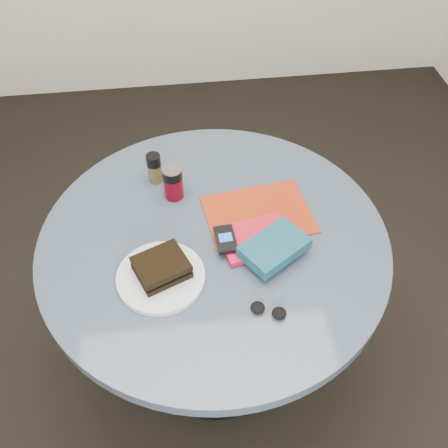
{
  "coord_description": "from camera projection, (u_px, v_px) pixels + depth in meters",
  "views": [
    {
      "loc": [
        -0.09,
        -0.92,
        1.83
      ],
      "look_at": [
        0.03,
        0.0,
        0.8
      ],
      "focal_mm": 40.0,
      "sensor_mm": 36.0,
      "label": 1
    }
  ],
  "objects": [
    {
      "name": "ground",
      "position": [
        217.0,
        360.0,
        1.98
      ],
      "size": [
        4.0,
        4.0,
        0.0
      ],
      "primitive_type": "plane",
      "color": "black",
      "rests_on": "ground"
    },
    {
      "name": "headphones",
      "position": [
        268.0,
        310.0,
        1.25
      ],
      "size": [
        0.1,
        0.07,
        0.02
      ],
      "color": "black",
      "rests_on": "table"
    },
    {
      "name": "table",
      "position": [
        214.0,
        271.0,
        1.54
      ],
      "size": [
        1.0,
        1.0,
        0.75
      ],
      "color": "black",
      "rests_on": "ground"
    },
    {
      "name": "sandwich",
      "position": [
        162.0,
        267.0,
        1.3
      ],
      "size": [
        0.16,
        0.15,
        0.05
      ],
      "color": "black",
      "rests_on": "plate"
    },
    {
      "name": "pepper_grinder",
      "position": [
        154.0,
        168.0,
        1.54
      ],
      "size": [
        0.06,
        0.06,
        0.1
      ],
      "color": "#473E1E",
      "rests_on": "table"
    },
    {
      "name": "soda_can",
      "position": [
        173.0,
        182.0,
        1.49
      ],
      "size": [
        0.07,
        0.07,
        0.11
      ],
      "color": "#680512",
      "rests_on": "table"
    },
    {
      "name": "magazine",
      "position": [
        258.0,
        214.0,
        1.48
      ],
      "size": [
        0.33,
        0.27,
        0.01
      ],
      "primitive_type": "cube",
      "rotation": [
        0.0,
        0.0,
        0.14
      ],
      "color": "#96280D",
      "rests_on": "table"
    },
    {
      "name": "mp3_player",
      "position": [
        226.0,
        239.0,
        1.38
      ],
      "size": [
        0.06,
        0.1,
        0.02
      ],
      "color": "black",
      "rests_on": "red_book"
    },
    {
      "name": "novel",
      "position": [
        274.0,
        247.0,
        1.34
      ],
      "size": [
        0.21,
        0.19,
        0.03
      ],
      "primitive_type": "cube",
      "rotation": [
        0.0,
        0.0,
        0.58
      ],
      "color": "navy",
      "rests_on": "red_book"
    },
    {
      "name": "red_book",
      "position": [
        256.0,
        238.0,
        1.4
      ],
      "size": [
        0.22,
        0.17,
        0.02
      ],
      "primitive_type": "cube",
      "rotation": [
        0.0,
        0.0,
        0.21
      ],
      "color": "red",
      "rests_on": "magazine"
    },
    {
      "name": "plate",
      "position": [
        161.0,
        277.0,
        1.32
      ],
      "size": [
        0.29,
        0.29,
        0.01
      ],
      "primitive_type": "cylinder",
      "rotation": [
        0.0,
        0.0,
        0.25
      ],
      "color": "white",
      "rests_on": "table"
    }
  ]
}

